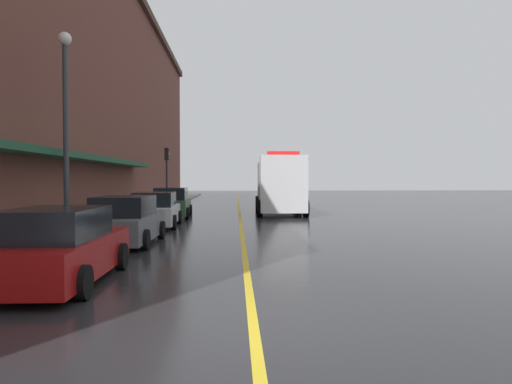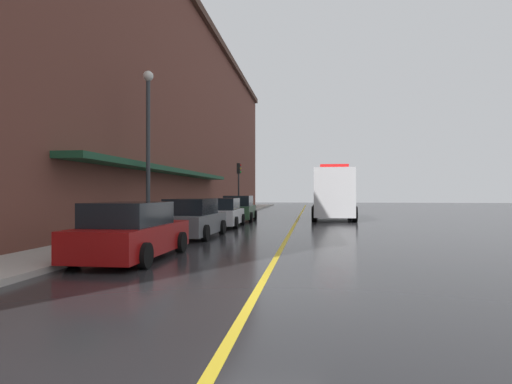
{
  "view_description": "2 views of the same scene",
  "coord_description": "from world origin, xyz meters",
  "px_view_note": "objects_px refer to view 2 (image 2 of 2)",
  "views": [
    {
      "loc": [
        -0.27,
        -6.91,
        2.2
      ],
      "look_at": [
        1.33,
        29.99,
        1.16
      ],
      "focal_mm": 33.88,
      "sensor_mm": 36.0,
      "label": 1
    },
    {
      "loc": [
        1.02,
        -8.26,
        1.83
      ],
      "look_at": [
        -2.99,
        22.75,
        1.94
      ],
      "focal_mm": 30.53,
      "sensor_mm": 36.0,
      "label": 2
    }
  ],
  "objects_px": {
    "parking_meter_1": "(206,206)",
    "street_lamp_left": "(148,134)",
    "parked_car_0": "(132,232)",
    "parking_meter_0": "(210,206)",
    "box_truck": "(333,194)",
    "traffic_light_near": "(239,178)",
    "parked_car_3": "(239,209)",
    "parked_car_2": "(222,213)",
    "parked_car_1": "(193,219)"
  },
  "relations": [
    {
      "from": "parked_car_0",
      "to": "parking_meter_1",
      "type": "height_order",
      "value": "parked_car_0"
    },
    {
      "from": "street_lamp_left",
      "to": "box_truck",
      "type": "bearing_deg",
      "value": 58.04
    },
    {
      "from": "parked_car_3",
      "to": "parking_meter_0",
      "type": "relative_size",
      "value": 3.43
    },
    {
      "from": "parked_car_2",
      "to": "box_truck",
      "type": "relative_size",
      "value": 0.57
    },
    {
      "from": "street_lamp_left",
      "to": "parked_car_2",
      "type": "bearing_deg",
      "value": 70.16
    },
    {
      "from": "parked_car_1",
      "to": "traffic_light_near",
      "type": "height_order",
      "value": "traffic_light_near"
    },
    {
      "from": "parked_car_0",
      "to": "parking_meter_0",
      "type": "distance_m",
      "value": 15.35
    },
    {
      "from": "box_truck",
      "to": "parking_meter_0",
      "type": "height_order",
      "value": "box_truck"
    },
    {
      "from": "parked_car_3",
      "to": "parked_car_2",
      "type": "bearing_deg",
      "value": 177.95
    },
    {
      "from": "parked_car_0",
      "to": "parking_meter_1",
      "type": "bearing_deg",
      "value": 5.75
    },
    {
      "from": "parked_car_2",
      "to": "parking_meter_1",
      "type": "relative_size",
      "value": 3.44
    },
    {
      "from": "parked_car_0",
      "to": "traffic_light_near",
      "type": "distance_m",
      "value": 25.7
    },
    {
      "from": "parked_car_2",
      "to": "street_lamp_left",
      "type": "xyz_separation_m",
      "value": [
        -2.04,
        -5.65,
        3.65
      ]
    },
    {
      "from": "parking_meter_0",
      "to": "street_lamp_left",
      "type": "bearing_deg",
      "value": -93.82
    },
    {
      "from": "parked_car_2",
      "to": "parking_meter_1",
      "type": "xyz_separation_m",
      "value": [
        -1.44,
        2.27,
        0.31
      ]
    },
    {
      "from": "parked_car_1",
      "to": "parked_car_2",
      "type": "relative_size",
      "value": 1.01
    },
    {
      "from": "parking_meter_0",
      "to": "parked_car_2",
      "type": "bearing_deg",
      "value": -66.61
    },
    {
      "from": "street_lamp_left",
      "to": "parking_meter_1",
      "type": "bearing_deg",
      "value": 85.67
    },
    {
      "from": "parked_car_3",
      "to": "traffic_light_near",
      "type": "distance_m",
      "value": 8.7
    },
    {
      "from": "parked_car_0",
      "to": "parking_meter_0",
      "type": "xyz_separation_m",
      "value": [
        -1.38,
        15.29,
        0.31
      ]
    },
    {
      "from": "parked_car_3",
      "to": "parked_car_0",
      "type": "bearing_deg",
      "value": 178.07
    },
    {
      "from": "parking_meter_1",
      "to": "parked_car_2",
      "type": "bearing_deg",
      "value": -57.55
    },
    {
      "from": "traffic_light_near",
      "to": "box_truck",
      "type": "bearing_deg",
      "value": -36.06
    },
    {
      "from": "parking_meter_0",
      "to": "traffic_light_near",
      "type": "height_order",
      "value": "traffic_light_near"
    },
    {
      "from": "parking_meter_0",
      "to": "traffic_light_near",
      "type": "relative_size",
      "value": 0.31
    },
    {
      "from": "parked_car_2",
      "to": "parked_car_3",
      "type": "bearing_deg",
      "value": -2.25
    },
    {
      "from": "parked_car_3",
      "to": "traffic_light_near",
      "type": "height_order",
      "value": "traffic_light_near"
    },
    {
      "from": "box_truck",
      "to": "parking_meter_0",
      "type": "xyz_separation_m",
      "value": [
        -7.86,
        -4.58,
        -0.72
      ]
    },
    {
      "from": "parked_car_1",
      "to": "street_lamp_left",
      "type": "bearing_deg",
      "value": 85.21
    },
    {
      "from": "parked_car_3",
      "to": "parking_meter_1",
      "type": "bearing_deg",
      "value": 152.65
    },
    {
      "from": "parked_car_0",
      "to": "parking_meter_1",
      "type": "xyz_separation_m",
      "value": [
        -1.38,
        14.22,
        0.31
      ]
    },
    {
      "from": "parked_car_2",
      "to": "parking_meter_0",
      "type": "xyz_separation_m",
      "value": [
        -1.44,
        3.33,
        0.31
      ]
    },
    {
      "from": "parking_meter_1",
      "to": "parked_car_3",
      "type": "bearing_deg",
      "value": 64.27
    },
    {
      "from": "traffic_light_near",
      "to": "parking_meter_1",
      "type": "bearing_deg",
      "value": -90.31
    },
    {
      "from": "parking_meter_0",
      "to": "parking_meter_1",
      "type": "distance_m",
      "value": 1.06
    },
    {
      "from": "parked_car_0",
      "to": "street_lamp_left",
      "type": "relative_size",
      "value": 0.68
    },
    {
      "from": "parked_car_2",
      "to": "parked_car_0",
      "type": "bearing_deg",
      "value": 177.92
    },
    {
      "from": "parking_meter_1",
      "to": "parked_car_0",
      "type": "bearing_deg",
      "value": -84.44
    },
    {
      "from": "parked_car_3",
      "to": "traffic_light_near",
      "type": "relative_size",
      "value": 1.06
    },
    {
      "from": "parking_meter_0",
      "to": "box_truck",
      "type": "bearing_deg",
      "value": 30.22
    },
    {
      "from": "parked_car_2",
      "to": "traffic_light_near",
      "type": "height_order",
      "value": "traffic_light_near"
    },
    {
      "from": "parked_car_2",
      "to": "traffic_light_near",
      "type": "xyz_separation_m",
      "value": [
        -1.38,
        13.59,
        2.41
      ]
    },
    {
      "from": "box_truck",
      "to": "street_lamp_left",
      "type": "bearing_deg",
      "value": -30.52
    },
    {
      "from": "parking_meter_1",
      "to": "traffic_light_near",
      "type": "height_order",
      "value": "traffic_light_near"
    },
    {
      "from": "parking_meter_1",
      "to": "street_lamp_left",
      "type": "bearing_deg",
      "value": -94.33
    },
    {
      "from": "parked_car_2",
      "to": "parked_car_1",
      "type": "bearing_deg",
      "value": 177.96
    },
    {
      "from": "parking_meter_0",
      "to": "parking_meter_1",
      "type": "xyz_separation_m",
      "value": [
        0.0,
        -1.06,
        0.0
      ]
    },
    {
      "from": "parked_car_1",
      "to": "parked_car_3",
      "type": "bearing_deg",
      "value": 0.91
    },
    {
      "from": "parked_car_0",
      "to": "box_truck",
      "type": "relative_size",
      "value": 0.59
    },
    {
      "from": "parking_meter_0",
      "to": "traffic_light_near",
      "type": "bearing_deg",
      "value": 89.66
    }
  ]
}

